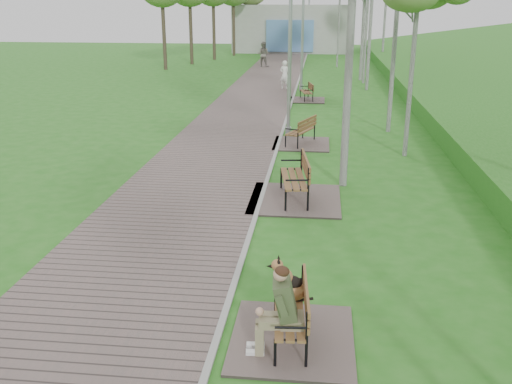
% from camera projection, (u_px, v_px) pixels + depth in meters
% --- Properties ---
extents(walkway, '(3.50, 67.00, 0.04)m').
position_uv_depth(walkway, '(246.00, 112.00, 23.34)').
color(walkway, '#665853').
rests_on(walkway, ground).
extents(kerb, '(0.10, 67.00, 0.05)m').
position_uv_depth(kerb, '(288.00, 113.00, 23.15)').
color(kerb, '#999993').
rests_on(kerb, ground).
extents(building_north, '(10.00, 5.20, 4.00)m').
position_uv_depth(building_north, '(291.00, 28.00, 50.43)').
color(building_north, '#9E9E99').
rests_on(building_north, ground).
extents(bench_main, '(1.65, 1.83, 1.44)m').
position_uv_depth(bench_main, '(286.00, 315.00, 7.55)').
color(bench_main, '#665853').
rests_on(bench_main, ground).
extents(bench_second, '(2.06, 2.28, 1.26)m').
position_uv_depth(bench_second, '(294.00, 190.00, 13.03)').
color(bench_second, '#665853').
rests_on(bench_second, ground).
extents(bench_third, '(1.75, 1.95, 1.08)m').
position_uv_depth(bench_third, '(300.00, 138.00, 18.09)').
color(bench_third, '#665853').
rests_on(bench_third, ground).
extents(bench_far, '(1.58, 1.76, 0.97)m').
position_uv_depth(bench_far, '(306.00, 97.00, 26.06)').
color(bench_far, '#665853').
rests_on(bench_far, ground).
extents(lamp_post_second, '(0.20, 0.20, 5.22)m').
position_uv_depth(lamp_post_second, '(290.00, 62.00, 18.54)').
color(lamp_post_second, '#999BA0').
rests_on(lamp_post_second, ground).
extents(lamp_post_third, '(0.21, 0.21, 5.48)m').
position_uv_depth(lamp_post_third, '(302.00, 39.00, 28.05)').
color(lamp_post_third, '#999BA0').
rests_on(lamp_post_third, ground).
extents(lamp_post_far, '(0.20, 0.20, 5.18)m').
position_uv_depth(lamp_post_far, '(309.00, 24.00, 48.19)').
color(lamp_post_far, '#999BA0').
rests_on(lamp_post_far, ground).
extents(pedestrian_near, '(0.63, 0.53, 1.47)m').
position_uv_depth(pedestrian_near, '(285.00, 75.00, 29.16)').
color(pedestrian_near, white).
rests_on(pedestrian_near, ground).
extents(pedestrian_far, '(0.93, 0.79, 1.70)m').
position_uv_depth(pedestrian_far, '(263.00, 54.00, 38.93)').
color(pedestrian_far, slate).
rests_on(pedestrian_far, ground).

